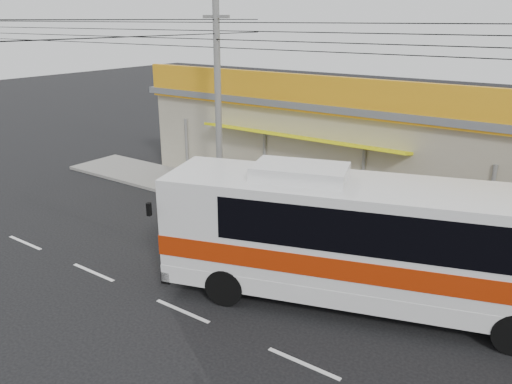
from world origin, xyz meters
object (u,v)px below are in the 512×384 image
utility_pole (216,34)px  motorbike_red (254,183)px  coach_bus (403,240)px  motorbike_dark (226,172)px

utility_pole → motorbike_red: bearing=47.6°
coach_bus → utility_pole: 11.97m
utility_pole → coach_bus: bearing=-22.9°
motorbike_dark → utility_pole: (1.15, -1.86, 6.64)m
motorbike_red → utility_pole: utility_pole is taller
motorbike_red → motorbike_dark: (-2.22, 0.68, -0.00)m
motorbike_red → motorbike_dark: bearing=49.5°
coach_bus → utility_pole: size_ratio=0.39×
coach_bus → motorbike_dark: size_ratio=7.34×
motorbike_red → utility_pole: bearing=114.3°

